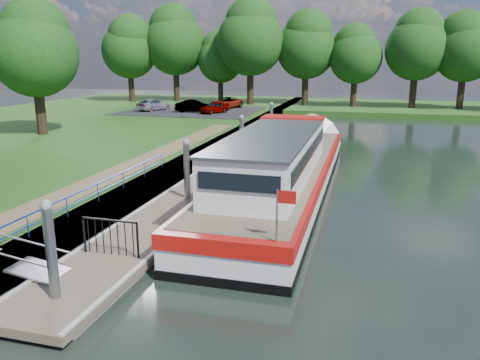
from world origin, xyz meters
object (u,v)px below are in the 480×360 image
(barge, at_px, (285,169))
(car_d, at_px, (226,103))
(car_b, at_px, (194,106))
(car_c, at_px, (153,105))
(car_a, at_px, (214,107))
(pontoon, at_px, (219,178))

(barge, relative_size, car_d, 4.80)
(car_b, xyz_separation_m, car_c, (-4.83, 0.51, -0.03))
(car_a, bearing_deg, barge, -40.30)
(pontoon, distance_m, car_d, 29.33)
(car_b, relative_size, car_c, 0.92)
(car_c, height_order, car_d, car_d)
(barge, xyz_separation_m, car_b, (-13.81, 24.32, 0.37))
(car_a, xyz_separation_m, car_d, (-0.25, 5.10, 0.03))
(barge, bearing_deg, car_c, 126.90)
(car_a, relative_size, car_b, 0.90)
(car_c, bearing_deg, pontoon, 140.70)
(car_b, xyz_separation_m, car_d, (2.08, 4.67, -0.01))
(barge, distance_m, car_a, 26.51)
(car_b, bearing_deg, barge, -159.86)
(car_c, bearing_deg, car_d, -130.33)
(barge, xyz_separation_m, car_c, (-18.64, 24.83, 0.35))
(barge, distance_m, car_d, 31.28)
(pontoon, height_order, car_c, car_c)
(barge, relative_size, car_b, 5.56)
(pontoon, relative_size, car_b, 7.89)
(pontoon, height_order, car_a, car_a)
(barge, height_order, car_c, barge)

